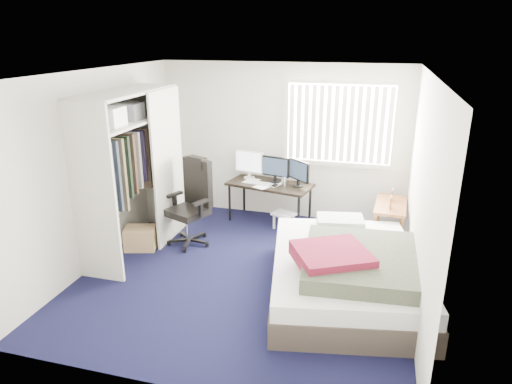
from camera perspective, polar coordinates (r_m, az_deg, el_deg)
The scene contains 10 objects.
ground at distance 5.96m, azimuth -1.22°, elevation -10.05°, with size 4.20×4.20×0.00m, color black.
room_shell at distance 5.38m, azimuth -1.33°, elevation 4.12°, with size 4.20×4.20×4.20m.
window_assembly at distance 7.17m, azimuth 10.40°, elevation 8.37°, with size 1.72×0.09×1.32m.
closet at distance 6.32m, azimuth -15.35°, elevation 4.23°, with size 0.64×1.84×2.22m.
desk at distance 7.26m, azimuth 1.84°, elevation 1.48°, with size 1.42×0.87×1.11m.
office_chair at distance 6.66m, azimuth -8.00°, elevation -2.34°, with size 0.78×0.78×1.26m.
footstool at distance 7.14m, azimuth 3.48°, elevation -3.09°, with size 0.41×0.37×0.27m.
nightstand at distance 6.87m, azimuth 16.46°, elevation -1.95°, with size 0.48×0.88×0.77m.
bed at distance 5.46m, azimuth 11.26°, elevation -9.72°, with size 2.05×2.50×0.73m.
pine_box at distance 6.72m, azimuth -14.22°, elevation -5.60°, with size 0.42×0.32×0.32m, color tan.
Camera 1 is at (1.48, -4.98, 2.91)m, focal length 32.00 mm.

